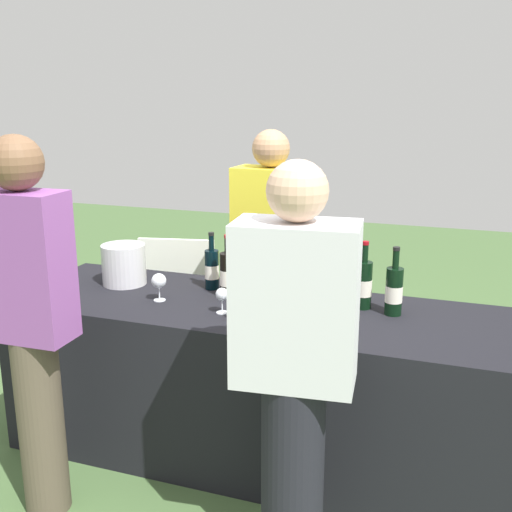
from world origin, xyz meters
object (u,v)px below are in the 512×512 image
(wine_bottle_4, at_px, (302,283))
(wine_glass_0, at_px, (159,282))
(wine_glass_2, at_px, (239,300))
(guest_0, at_px, (30,315))
(wine_bottle_5, at_px, (335,282))
(guest_1, at_px, (294,366))
(wine_bottle_3, at_px, (287,275))
(menu_board, at_px, (178,298))
(wine_bottle_1, at_px, (228,274))
(ice_bucket, at_px, (124,264))
(wine_bottle_0, at_px, (212,269))
(server_pouring, at_px, (270,257))
(wine_bottle_7, at_px, (394,291))
(wine_glass_1, at_px, (222,295))
(wine_bottle_2, at_px, (269,272))
(wine_bottle_6, at_px, (364,284))

(wine_bottle_4, height_order, wine_glass_0, wine_bottle_4)
(wine_glass_2, height_order, guest_0, guest_0)
(wine_bottle_5, relative_size, guest_1, 0.19)
(wine_bottle_3, distance_m, menu_board, 1.40)
(wine_bottle_1, bearing_deg, ice_bucket, 178.03)
(guest_0, bearing_deg, wine_bottle_1, 53.86)
(wine_bottle_0, xyz_separation_m, wine_glass_0, (-0.17, -0.26, -0.01))
(server_pouring, relative_size, guest_1, 1.01)
(menu_board, bearing_deg, wine_bottle_1, -62.39)
(wine_bottle_0, bearing_deg, guest_1, -51.35)
(wine_bottle_0, xyz_separation_m, ice_bucket, (-0.48, -0.08, -0.00))
(wine_bottle_0, bearing_deg, wine_bottle_7, -4.89)
(wine_glass_1, distance_m, server_pouring, 0.82)
(wine_bottle_5, height_order, wine_glass_2, wine_bottle_5)
(guest_0, xyz_separation_m, menu_board, (-0.19, 1.71, -0.49))
(wine_glass_1, height_order, ice_bucket, ice_bucket)
(wine_bottle_0, xyz_separation_m, wine_bottle_2, (0.31, -0.00, 0.01))
(wine_bottle_1, relative_size, wine_bottle_2, 0.97)
(wine_bottle_4, xyz_separation_m, wine_glass_0, (-0.68, -0.20, -0.01))
(wine_bottle_0, bearing_deg, wine_bottle_4, -7.46)
(wine_bottle_7, bearing_deg, wine_bottle_2, 172.76)
(wine_glass_1, bearing_deg, wine_glass_2, -26.85)
(wine_glass_0, xyz_separation_m, server_pouring, (0.33, 0.76, -0.04))
(wine_bottle_3, distance_m, wine_bottle_4, 0.12)
(wine_bottle_2, height_order, guest_0, guest_0)
(wine_bottle_2, bearing_deg, wine_glass_2, -93.04)
(wine_bottle_4, bearing_deg, wine_glass_1, -140.33)
(wine_bottle_3, bearing_deg, wine_bottle_0, 179.58)
(wine_bottle_3, height_order, wine_glass_2, wine_bottle_3)
(wine_bottle_3, relative_size, wine_glass_2, 2.36)
(guest_0, bearing_deg, wine_bottle_6, 33.63)
(wine_bottle_7, distance_m, wine_glass_1, 0.80)
(wine_bottle_2, height_order, ice_bucket, wine_bottle_2)
(wine_bottle_1, distance_m, wine_glass_0, 0.34)
(wine_glass_0, height_order, menu_board, wine_glass_0)
(wine_glass_0, relative_size, wine_glass_2, 1.03)
(wine_glass_1, bearing_deg, ice_bucket, 159.54)
(wine_glass_2, bearing_deg, wine_bottle_3, 73.25)
(ice_bucket, height_order, server_pouring, server_pouring)
(wine_bottle_1, distance_m, guest_0, 0.97)
(wine_bottle_6, relative_size, ice_bucket, 1.40)
(wine_bottle_2, distance_m, guest_0, 1.16)
(wine_bottle_2, relative_size, wine_glass_1, 2.70)
(wine_bottle_7, bearing_deg, guest_1, -107.71)
(wine_bottle_3, xyz_separation_m, wine_bottle_5, (0.25, -0.01, -0.01))
(ice_bucket, bearing_deg, guest_1, -34.02)
(wine_bottle_3, bearing_deg, wine_bottle_5, -2.75)
(wine_glass_2, xyz_separation_m, guest_0, (-0.72, -0.52, 0.02))
(wine_bottle_1, height_order, wine_bottle_4, wine_bottle_1)
(wine_bottle_7, bearing_deg, wine_bottle_3, 171.78)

